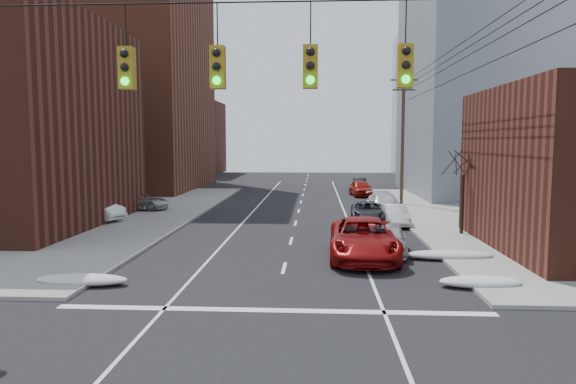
# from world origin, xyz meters

# --- Properties ---
(building_brick_tall) EXTENTS (24.00, 20.00, 30.00)m
(building_brick_tall) POSITION_xyz_m (-24.00, 48.00, 15.00)
(building_brick_tall) COLOR brown
(building_brick_tall) RESTS_ON ground
(building_brick_far) EXTENTS (22.00, 18.00, 12.00)m
(building_brick_far) POSITION_xyz_m (-26.00, 74.00, 6.00)
(building_brick_far) COLOR #522318
(building_brick_far) RESTS_ON ground
(building_office) EXTENTS (22.00, 20.00, 25.00)m
(building_office) POSITION_xyz_m (22.00, 44.00, 12.50)
(building_office) COLOR gray
(building_office) RESTS_ON ground
(building_glass) EXTENTS (20.00, 18.00, 22.00)m
(building_glass) POSITION_xyz_m (24.00, 70.00, 11.00)
(building_glass) COLOR gray
(building_glass) RESTS_ON ground
(utility_pole_far) EXTENTS (2.20, 0.28, 11.00)m
(utility_pole_far) POSITION_xyz_m (8.50, 34.00, 5.78)
(utility_pole_far) COLOR #473323
(utility_pole_far) RESTS_ON ground
(traffic_signals) EXTENTS (17.00, 0.42, 2.02)m
(traffic_signals) POSITION_xyz_m (0.10, 2.97, 7.17)
(traffic_signals) COLOR black
(traffic_signals) RESTS_ON ground
(bare_tree) EXTENTS (2.09, 2.20, 4.93)m
(bare_tree) POSITION_xyz_m (9.59, 20.00, 2.32)
(bare_tree) COLOR black
(bare_tree) RESTS_ON ground
(snow_nw) EXTENTS (3.50, 1.08, 0.42)m
(snow_nw) POSITION_xyz_m (-7.40, 9.00, 0.21)
(snow_nw) COLOR silver
(snow_nw) RESTS_ON ground
(snow_ne) EXTENTS (3.00, 1.08, 0.42)m
(snow_ne) POSITION_xyz_m (7.40, 9.50, 0.21)
(snow_ne) COLOR silver
(snow_ne) RESTS_ON ground
(snow_east_far) EXTENTS (4.00, 1.08, 0.42)m
(snow_east_far) POSITION_xyz_m (7.40, 14.00, 0.21)
(snow_east_far) COLOR silver
(snow_east_far) RESTS_ON ground
(red_pickup) EXTENTS (3.27, 6.68, 1.83)m
(red_pickup) POSITION_xyz_m (3.53, 14.05, 0.91)
(red_pickup) COLOR maroon
(red_pickup) RESTS_ON ground
(parked_car_a) EXTENTS (2.23, 4.45, 1.46)m
(parked_car_a) POSITION_xyz_m (4.80, 15.04, 0.73)
(parked_car_a) COLOR silver
(parked_car_a) RESTS_ON ground
(parked_car_b) EXTENTS (1.48, 4.00, 1.31)m
(parked_car_b) POSITION_xyz_m (6.40, 23.62, 0.65)
(parked_car_b) COLOR silver
(parked_car_b) RESTS_ON ground
(parked_car_c) EXTENTS (2.48, 4.91, 1.33)m
(parked_car_c) POSITION_xyz_m (4.80, 25.01, 0.67)
(parked_car_c) COLOR black
(parked_car_c) RESTS_ON ground
(parked_car_d) EXTENTS (2.53, 5.39, 1.52)m
(parked_car_d) POSITION_xyz_m (6.40, 28.82, 0.76)
(parked_car_d) COLOR silver
(parked_car_d) RESTS_ON ground
(parked_car_e) EXTENTS (2.32, 4.71, 1.55)m
(parked_car_e) POSITION_xyz_m (5.72, 41.30, 0.77)
(parked_car_e) COLOR maroon
(parked_car_e) RESTS_ON ground
(parked_car_f) EXTENTS (1.73, 4.26, 1.38)m
(parked_car_f) POSITION_xyz_m (6.05, 47.05, 0.69)
(parked_car_f) COLOR black
(parked_car_f) RESTS_ON ground
(lot_car_a) EXTENTS (4.98, 3.33, 1.55)m
(lot_car_a) POSITION_xyz_m (-13.49, 23.58, 0.93)
(lot_car_a) COLOR silver
(lot_car_a) RESTS_ON sidewalk_nw
(lot_car_b) EXTENTS (4.64, 2.34, 1.26)m
(lot_car_b) POSITION_xyz_m (-12.19, 29.07, 0.78)
(lot_car_b) COLOR #B0AFB4
(lot_car_b) RESTS_ON sidewalk_nw
(lot_car_d) EXTENTS (4.76, 3.15, 1.51)m
(lot_car_d) POSITION_xyz_m (-19.05, 29.08, 0.90)
(lot_car_d) COLOR #A3A4A8
(lot_car_d) RESTS_ON sidewalk_nw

